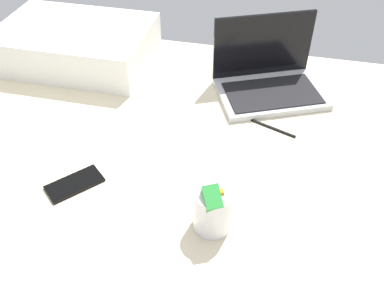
{
  "coord_description": "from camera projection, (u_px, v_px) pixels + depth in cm",
  "views": [
    {
      "loc": [
        12.66,
        -77.39,
        97.87
      ],
      "look_at": [
        -6.63,
        5.29,
        24.0
      ],
      "focal_mm": 40.34,
      "sensor_mm": 36.0,
      "label": 1
    }
  ],
  "objects": [
    {
      "name": "bed_mattress",
      "position": [
        211.0,
        202.0,
        1.17
      ],
      "size": [
        180.0,
        140.0,
        18.0
      ],
      "primitive_type": "cube",
      "color": "beige",
      "rests_on": "ground"
    },
    {
      "name": "laptop",
      "position": [
        268.0,
        79.0,
        1.39
      ],
      "size": [
        39.57,
        34.61,
        23.0
      ],
      "rotation": [
        0.0,
        0.0,
        0.43
      ],
      "color": "#B7BABC",
      "rests_on": "bed_mattress"
    },
    {
      "name": "snack_cup",
      "position": [
        213.0,
        208.0,
        0.96
      ],
      "size": [
        9.0,
        10.75,
        13.71
      ],
      "color": "silver",
      "rests_on": "bed_mattress"
    },
    {
      "name": "cell_phone",
      "position": [
        75.0,
        184.0,
        1.09
      ],
      "size": [
        14.34,
        15.01,
        0.8
      ],
      "primitive_type": "cube",
      "rotation": [
        0.0,
        0.0,
        2.42
      ],
      "color": "black",
      "rests_on": "bed_mattress"
    },
    {
      "name": "pillow",
      "position": [
        76.0,
        44.0,
        1.53
      ],
      "size": [
        52.0,
        36.0,
        13.0
      ],
      "primitive_type": "cube",
      "color": "white",
      "rests_on": "bed_mattress"
    },
    {
      "name": "charger_cable",
      "position": [
        269.0,
        127.0,
        1.27
      ],
      "size": [
        16.1,
        6.62,
        0.6
      ],
      "primitive_type": "cube",
      "rotation": [
        0.0,
        0.0,
        -0.36
      ],
      "color": "black",
      "rests_on": "bed_mattress"
    }
  ]
}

